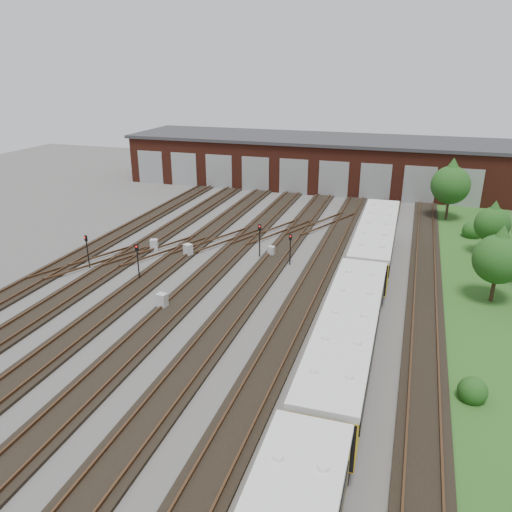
% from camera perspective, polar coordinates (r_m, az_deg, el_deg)
% --- Properties ---
extents(ground, '(120.00, 120.00, 0.00)m').
position_cam_1_polar(ground, '(32.65, -6.76, -7.09)').
color(ground, '#4C4946').
rests_on(ground, ground).
extents(track_network, '(30.40, 70.00, 0.33)m').
position_cam_1_polar(track_network, '(33.13, -6.62, -6.43)').
color(track_network, black).
rests_on(track_network, ground).
extents(maintenance_shed, '(51.00, 12.50, 6.35)m').
position_cam_1_polar(maintenance_shed, '(68.24, 7.20, 10.70)').
color(maintenance_shed, '#511E14').
rests_on(maintenance_shed, ground).
extents(grass_verge, '(8.00, 55.00, 0.05)m').
position_cam_1_polar(grass_verge, '(39.70, 25.95, -3.86)').
color(grass_verge, '#22511B').
rests_on(grass_verge, ground).
extents(metro_train, '(2.96, 47.61, 3.22)m').
position_cam_1_polar(metro_train, '(26.46, 10.36, -9.62)').
color(metro_train, black).
rests_on(metro_train, ground).
extents(signal_mast_0, '(0.28, 0.27, 2.75)m').
position_cam_1_polar(signal_mast_0, '(41.75, -18.75, 0.98)').
color(signal_mast_0, black).
rests_on(signal_mast_0, ground).
extents(signal_mast_1, '(0.29, 0.27, 2.90)m').
position_cam_1_polar(signal_mast_1, '(38.21, -13.39, -0.13)').
color(signal_mast_1, black).
rests_on(signal_mast_1, ground).
extents(signal_mast_2, '(0.28, 0.26, 2.87)m').
position_cam_1_polar(signal_mast_2, '(41.86, 0.42, 2.31)').
color(signal_mast_2, black).
rests_on(signal_mast_2, ground).
extents(signal_mast_3, '(0.25, 0.23, 2.62)m').
position_cam_1_polar(signal_mast_3, '(40.26, 3.94, 1.23)').
color(signal_mast_3, black).
rests_on(signal_mast_3, ground).
extents(relay_cabinet_0, '(0.75, 0.68, 1.05)m').
position_cam_1_polar(relay_cabinet_0, '(44.55, -11.57, 1.23)').
color(relay_cabinet_0, '#B3B6B9').
rests_on(relay_cabinet_0, ground).
extents(relay_cabinet_1, '(0.81, 0.74, 1.10)m').
position_cam_1_polar(relay_cabinet_1, '(42.73, -7.76, 0.65)').
color(relay_cabinet_1, '#B3B6B9').
rests_on(relay_cabinet_1, ground).
extents(relay_cabinet_2, '(0.72, 0.62, 1.09)m').
position_cam_1_polar(relay_cabinet_2, '(34.01, -10.68, -5.09)').
color(relay_cabinet_2, '#B3B6B9').
rests_on(relay_cabinet_2, ground).
extents(relay_cabinet_3, '(0.60, 0.53, 0.89)m').
position_cam_1_polar(relay_cabinet_3, '(42.43, 1.77, 0.54)').
color(relay_cabinet_3, '#B3B6B9').
rests_on(relay_cabinet_3, ground).
extents(relay_cabinet_4, '(0.73, 0.66, 1.00)m').
position_cam_1_polar(relay_cabinet_4, '(51.00, 14.90, 3.46)').
color(relay_cabinet_4, '#B3B6B9').
rests_on(relay_cabinet_4, ground).
extents(tree_0, '(3.93, 3.93, 6.52)m').
position_cam_1_polar(tree_0, '(55.36, 21.41, 8.04)').
color(tree_0, '#2F2015').
rests_on(tree_0, ground).
extents(tree_1, '(2.91, 2.91, 4.82)m').
position_cam_1_polar(tree_1, '(46.32, 25.46, 3.69)').
color(tree_1, '#2F2015').
rests_on(tree_1, ground).
extents(tree_3, '(3.35, 3.35, 5.55)m').
position_cam_1_polar(tree_3, '(36.91, 26.07, 0.26)').
color(tree_3, '#2F2015').
rests_on(tree_3, ground).
extents(bush_0, '(1.42, 1.42, 1.42)m').
position_cam_1_polar(bush_0, '(27.08, 23.57, -13.61)').
color(bush_0, '#1A4313').
rests_on(bush_0, ground).
extents(bush_1, '(1.81, 1.81, 1.81)m').
position_cam_1_polar(bush_1, '(51.24, 23.51, 2.95)').
color(bush_1, '#1A4313').
rests_on(bush_1, ground).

